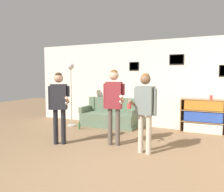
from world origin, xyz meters
TOP-DOWN VIEW (x-y plane):
  - ground_plane at (0.00, 0.00)m, footprint 20.00×20.00m
  - wall_back at (0.01, 3.97)m, footprint 7.94×0.08m
  - couch at (-1.04, 3.55)m, footprint 1.81×0.80m
  - bookshelf at (1.73, 3.75)m, footprint 1.20×0.30m
  - floor_lamp at (-2.16, 3.05)m, footprint 0.28×0.28m
  - person_player_foreground_left at (-1.32, 1.33)m, footprint 0.59×0.39m
  - person_player_foreground_center at (-0.12, 1.78)m, footprint 0.54×0.45m
  - person_watcher_holding_cup at (0.67, 1.53)m, footprint 0.54×0.40m
  - bottle_on_floor at (-1.69, 2.77)m, footprint 0.07×0.07m
  - drinking_cup at (1.92, 3.75)m, footprint 0.08×0.08m

SIDE VIEW (x-z plane):
  - ground_plane at x=0.00m, z-range 0.00..0.00m
  - bottle_on_floor at x=-1.69m, z-range -0.03..0.21m
  - couch at x=-1.04m, z-range -0.15..0.74m
  - bookshelf at x=1.73m, z-range 0.00..0.96m
  - person_watcher_holding_cup at x=0.67m, z-range 0.19..1.84m
  - drinking_cup at x=1.92m, z-range 0.96..1.08m
  - person_player_foreground_left at x=-1.32m, z-range 0.19..1.87m
  - person_player_foreground_center at x=-0.12m, z-range 0.21..1.95m
  - wall_back at x=0.01m, z-range 0.00..2.70m
  - floor_lamp at x=-2.16m, z-range 0.47..2.49m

